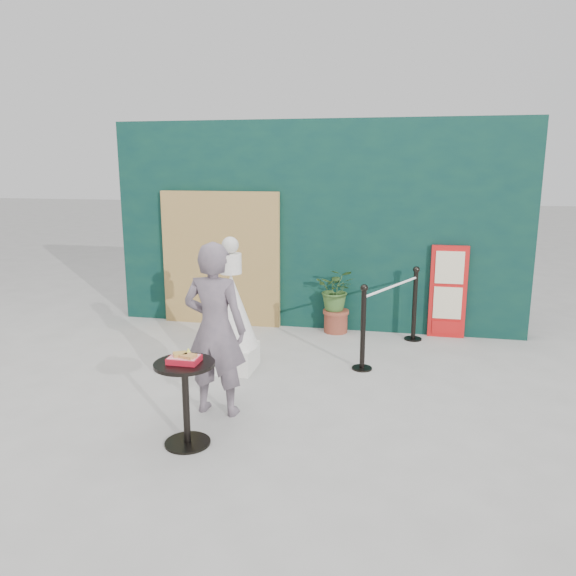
# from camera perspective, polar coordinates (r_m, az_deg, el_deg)

# --- Properties ---
(ground) EXTENTS (60.00, 60.00, 0.00)m
(ground) POSITION_cam_1_polar(r_m,az_deg,el_deg) (5.63, -2.61, -12.62)
(ground) COLOR #ADAAA5
(ground) RESTS_ON ground
(back_wall) EXTENTS (6.00, 0.30, 3.00)m
(back_wall) POSITION_cam_1_polar(r_m,az_deg,el_deg) (8.23, 2.85, 6.29)
(back_wall) COLOR black
(back_wall) RESTS_ON ground
(bamboo_fence) EXTENTS (1.80, 0.08, 2.00)m
(bamboo_fence) POSITION_cam_1_polar(r_m,az_deg,el_deg) (8.44, -6.86, 2.94)
(bamboo_fence) COLOR tan
(bamboo_fence) RESTS_ON ground
(woman) EXTENTS (0.64, 0.44, 1.69)m
(woman) POSITION_cam_1_polar(r_m,az_deg,el_deg) (5.41, -7.42, -4.18)
(woman) COLOR slate
(woman) RESTS_ON ground
(menu_board) EXTENTS (0.50, 0.07, 1.30)m
(menu_board) POSITION_cam_1_polar(r_m,az_deg,el_deg) (8.10, 15.94, -0.39)
(menu_board) COLOR red
(menu_board) RESTS_ON ground
(statue) EXTENTS (0.62, 0.62, 1.58)m
(statue) POSITION_cam_1_polar(r_m,az_deg,el_deg) (6.59, -5.73, -2.89)
(statue) COLOR white
(statue) RESTS_ON ground
(cafe_table) EXTENTS (0.52, 0.52, 0.75)m
(cafe_table) POSITION_cam_1_polar(r_m,az_deg,el_deg) (4.95, -10.38, -10.19)
(cafe_table) COLOR black
(cafe_table) RESTS_ON ground
(food_basket) EXTENTS (0.26, 0.19, 0.11)m
(food_basket) POSITION_cam_1_polar(r_m,az_deg,el_deg) (4.85, -10.48, -7.03)
(food_basket) COLOR red
(food_basket) RESTS_ON cafe_table
(planter) EXTENTS (0.56, 0.48, 0.95)m
(planter) POSITION_cam_1_polar(r_m,az_deg,el_deg) (8.06, 4.93, -0.74)
(planter) COLOR brown
(planter) RESTS_ON ground
(stanchion_barrier) EXTENTS (0.84, 1.54, 1.03)m
(stanchion_barrier) POSITION_cam_1_polar(r_m,az_deg,el_deg) (7.26, 10.40, -2.83)
(stanchion_barrier) COLOR black
(stanchion_barrier) RESTS_ON ground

